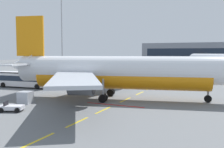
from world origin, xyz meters
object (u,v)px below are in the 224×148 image
(airliner_mid_left, at_px, (218,61))
(apron_shuttle_bus, at_px, (23,78))
(uld_cargo_container, at_px, (25,98))
(apron_light_mast_near, at_px, (62,17))
(airliner_foreground, at_px, (117,72))

(airliner_mid_left, bearing_deg, apron_shuttle_bus, -125.25)
(airliner_mid_left, bearing_deg, uld_cargo_container, -110.08)
(uld_cargo_container, xyz_separation_m, apron_light_mast_near, (-24.21, 43.23, 17.25))
(uld_cargo_container, bearing_deg, apron_shuttle_bus, 133.73)
(airliner_mid_left, relative_size, apron_shuttle_bus, 2.71)
(airliner_foreground, distance_m, airliner_mid_left, 52.59)
(apron_light_mast_near, bearing_deg, apron_shuttle_bus, -67.92)
(apron_shuttle_bus, bearing_deg, airliner_mid_left, 54.75)
(uld_cargo_container, bearing_deg, airliner_mid_left, 69.92)
(airliner_mid_left, xyz_separation_m, apron_light_mast_near, (-45.81, -15.88, 14.00))
(airliner_foreground, xyz_separation_m, uld_cargo_container, (-9.77, -7.87, -3.15))
(apron_shuttle_bus, bearing_deg, apron_light_mast_near, 112.08)
(airliner_foreground, xyz_separation_m, apron_shuttle_bus, (-21.37, 4.26, -2.20))
(airliner_mid_left, relative_size, apron_light_mast_near, 1.12)
(airliner_foreground, relative_size, airliner_mid_left, 1.04)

